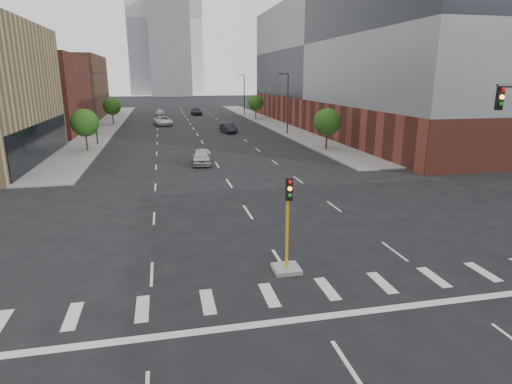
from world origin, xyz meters
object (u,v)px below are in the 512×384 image
object	(u,v)px
car_mid_right	(228,128)
car_deep_right	(196,112)
car_far_left	(163,121)
car_distant	(160,113)
median_traffic_signal	(287,251)
car_near_left	(201,157)

from	to	relation	value
car_mid_right	car_deep_right	bearing A→B (deg)	84.37
car_far_left	car_distant	bearing A→B (deg)	81.97
car_far_left	median_traffic_signal	bearing A→B (deg)	-94.85
car_near_left	car_deep_right	size ratio (longest dim) A/B	0.86
car_near_left	car_far_left	distance (m)	37.89
car_mid_right	car_deep_right	world-z (taller)	car_deep_right
car_near_left	car_deep_right	distance (m)	58.54
median_traffic_signal	car_mid_right	size ratio (longest dim) A/B	0.95
median_traffic_signal	car_far_left	size ratio (longest dim) A/B	0.74
car_mid_right	car_distant	bearing A→B (deg)	97.97
car_far_left	car_mid_right	bearing A→B (deg)	-62.66
car_mid_right	car_distant	distance (m)	35.03
median_traffic_signal	car_near_left	distance (m)	25.64
car_deep_right	car_distant	bearing A→B (deg)	-177.89
car_mid_right	car_far_left	size ratio (longest dim) A/B	0.78
car_far_left	car_distant	distance (m)	20.02
median_traffic_signal	car_near_left	size ratio (longest dim) A/B	0.95
car_mid_right	car_near_left	bearing A→B (deg)	-114.33
car_mid_right	car_deep_right	size ratio (longest dim) A/B	0.86
car_deep_right	car_distant	distance (m)	8.24
median_traffic_signal	car_near_left	xyz separation A→B (m)	(-1.50, 25.59, -0.18)
car_deep_right	car_distant	size ratio (longest dim) A/B	1.23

